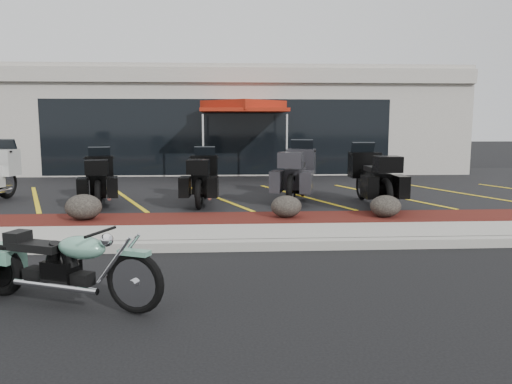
{
  "coord_description": "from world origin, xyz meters",
  "views": [
    {
      "loc": [
        0.32,
        -6.83,
        2.01
      ],
      "look_at": [
        0.79,
        1.2,
        0.89
      ],
      "focal_mm": 35.0,
      "sensor_mm": 36.0,
      "label": 1
    }
  ],
  "objects": [
    {
      "name": "ground",
      "position": [
        0.0,
        0.0,
        0.0
      ],
      "size": [
        90.0,
        90.0,
        0.0
      ],
      "primitive_type": "plane",
      "color": "black",
      "rests_on": "ground"
    },
    {
      "name": "curb",
      "position": [
        0.0,
        0.9,
        0.07
      ],
      "size": [
        24.0,
        0.25,
        0.15
      ],
      "primitive_type": "cube",
      "color": "gray",
      "rests_on": "ground"
    },
    {
      "name": "sidewalk",
      "position": [
        0.0,
        1.6,
        0.07
      ],
      "size": [
        24.0,
        1.2,
        0.15
      ],
      "primitive_type": "cube",
      "color": "gray",
      "rests_on": "ground"
    },
    {
      "name": "mulch_bed",
      "position": [
        0.0,
        2.8,
        0.08
      ],
      "size": [
        24.0,
        1.2,
        0.16
      ],
      "primitive_type": "cube",
      "color": "#3C110D",
      "rests_on": "ground"
    },
    {
      "name": "upper_lot",
      "position": [
        0.0,
        8.2,
        0.07
      ],
      "size": [
        26.0,
        9.6,
        0.15
      ],
      "primitive_type": "cube",
      "color": "black",
      "rests_on": "ground"
    },
    {
      "name": "dealership_building",
      "position": [
        0.0,
        14.47,
        2.01
      ],
      "size": [
        18.0,
        8.16,
        4.0
      ],
      "color": "#A29C93",
      "rests_on": "ground"
    },
    {
      "name": "boulder_left",
      "position": [
        -2.43,
        2.74,
        0.41
      ],
      "size": [
        0.69,
        0.58,
        0.49
      ],
      "primitive_type": "ellipsoid",
      "color": "black",
      "rests_on": "mulch_bed"
    },
    {
      "name": "boulder_mid",
      "position": [
        1.47,
        2.77,
        0.37
      ],
      "size": [
        0.61,
        0.51,
        0.43
      ],
      "primitive_type": "ellipsoid",
      "color": "black",
      "rests_on": "mulch_bed"
    },
    {
      "name": "boulder_right",
      "position": [
        3.43,
        2.68,
        0.38
      ],
      "size": [
        0.61,
        0.51,
        0.43
      ],
      "primitive_type": "ellipsoid",
      "color": "black",
      "rests_on": "mulch_bed"
    },
    {
      "name": "hero_cruiser",
      "position": [
        -0.65,
        -1.72,
        0.45
      ],
      "size": [
        2.6,
        1.56,
        0.89
      ],
      "primitive_type": null,
      "rotation": [
        0.0,
        0.0,
        -0.39
      ],
      "color": "#659E85",
      "rests_on": "ground"
    },
    {
      "name": "touring_white",
      "position": [
        -5.09,
        5.62,
        0.88
      ],
      "size": [
        1.41,
        2.65,
        1.46
      ],
      "primitive_type": null,
      "rotation": [
        0.0,
        0.0,
        1.39
      ],
      "color": "silver",
      "rests_on": "upper_lot"
    },
    {
      "name": "touring_black_front",
      "position": [
        -2.75,
        5.36,
        0.79
      ],
      "size": [
        1.28,
        2.33,
        1.28
      ],
      "primitive_type": null,
      "rotation": [
        0.0,
        0.0,
        1.78
      ],
      "color": "black",
      "rests_on": "upper_lot"
    },
    {
      "name": "touring_black_mid",
      "position": [
        -0.22,
        5.38,
        0.79
      ],
      "size": [
        0.93,
        2.24,
        1.28
      ],
      "primitive_type": null,
      "rotation": [
        0.0,
        0.0,
        1.53
      ],
      "color": "black",
      "rests_on": "upper_lot"
    },
    {
      "name": "touring_grey",
      "position": [
        2.22,
        5.8,
        0.87
      ],
      "size": [
        1.58,
        2.63,
        1.44
      ],
      "primitive_type": null,
      "rotation": [
        0.0,
        0.0,
        1.29
      ],
      "color": "#2A292E",
      "rests_on": "upper_lot"
    },
    {
      "name": "touring_black_rear",
      "position": [
        3.58,
        4.97,
        0.85
      ],
      "size": [
        0.94,
        2.41,
        1.4
      ],
      "primitive_type": null,
      "rotation": [
        0.0,
        0.0,
        1.58
      ],
      "color": "black",
      "rests_on": "upper_lot"
    },
    {
      "name": "traffic_cone",
      "position": [
        -0.45,
        7.69,
        0.4
      ],
      "size": [
        0.39,
        0.39,
        0.5
      ],
      "primitive_type": "cone",
      "rotation": [
        0.0,
        0.0,
        -0.15
      ],
      "color": "orange",
      "rests_on": "upper_lot"
    },
    {
      "name": "popup_canopy",
      "position": [
        0.87,
        9.81,
        2.48
      ],
      "size": [
        3.29,
        3.29,
        2.57
      ],
      "rotation": [
        0.0,
        0.0,
        -0.22
      ],
      "color": "silver",
      "rests_on": "upper_lot"
    }
  ]
}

